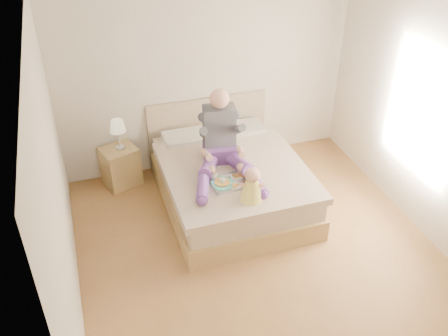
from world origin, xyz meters
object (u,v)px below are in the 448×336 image
object	(u,v)px
bed	(230,179)
tray	(229,181)
nightstand	(121,166)
baby	(252,187)
adult	(222,145)

from	to	relation	value
bed	tray	distance (m)	0.60
bed	nightstand	bearing A→B (deg)	148.31
nightstand	baby	xyz separation A→B (m)	(1.26, -1.63, 0.51)
nightstand	tray	xyz separation A→B (m)	(1.12, -1.27, 0.37)
bed	adult	distance (m)	0.59
tray	nightstand	bearing A→B (deg)	126.83
nightstand	tray	bearing A→B (deg)	-66.83
adult	tray	bearing A→B (deg)	-86.19
baby	tray	bearing A→B (deg)	128.23
bed	baby	distance (m)	0.96
bed	nightstand	world-z (taller)	bed
nightstand	baby	size ratio (longest dim) A/B	1.32
bed	baby	xyz separation A→B (m)	(-0.03, -0.84, 0.46)
baby	nightstand	bearing A→B (deg)	145.31
nightstand	baby	bearing A→B (deg)	-70.69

